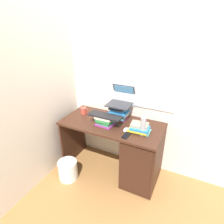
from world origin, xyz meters
name	(u,v)px	position (x,y,z in m)	size (l,w,h in m)	color
ground_plane	(112,169)	(0.00, 0.00, 0.00)	(6.00, 6.00, 0.00)	olive
wall_back	(124,76)	(0.00, 0.35, 1.30)	(6.00, 0.06, 2.60)	silver
wall_left	(58,75)	(-0.79, 0.00, 1.30)	(0.05, 6.00, 2.60)	beige
desk	(134,153)	(0.33, -0.02, 0.42)	(1.30, 0.61, 0.77)	#381E14
book_stack_tall	(119,112)	(0.04, 0.14, 0.87)	(0.24, 0.20, 0.20)	#8C338C
book_stack_keyboard_riser	(105,121)	(-0.06, -0.08, 0.83)	(0.22, 0.18, 0.12)	#8C338C
book_stack_side	(139,128)	(0.38, -0.04, 0.82)	(0.25, 0.19, 0.10)	teal
laptop	(121,99)	(0.03, 0.21, 1.03)	(0.30, 0.35, 0.23)	#2D2D33
keyboard	(105,116)	(-0.05, -0.08, 0.90)	(0.42, 0.14, 0.02)	black
computer_mouse	(126,130)	(0.24, -0.10, 0.79)	(0.06, 0.10, 0.04)	#A5A8AD
mug	(84,111)	(-0.47, 0.07, 0.82)	(0.12, 0.08, 0.09)	#B23F33
water_bottle	(143,126)	(0.44, -0.09, 0.88)	(0.06, 0.06, 0.23)	#999EA5
cell_phone	(126,136)	(0.28, -0.20, 0.78)	(0.07, 0.14, 0.01)	black
wastebasket	(68,170)	(-0.46, -0.40, 0.13)	(0.25, 0.25, 0.27)	silver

